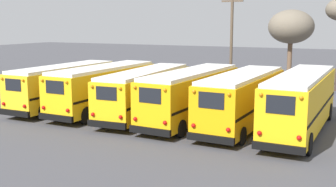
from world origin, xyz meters
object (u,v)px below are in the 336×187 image
object	(u,v)px
school_bus_2	(146,91)
school_bus_3	(192,94)
school_bus_4	(243,98)
school_bus_0	(65,85)
school_bus_1	(104,87)
bare_tree_1	(291,27)
school_bus_5	(301,101)
utility_pole	(231,40)

from	to	relation	value
school_bus_2	school_bus_3	xyz separation A→B (m)	(3.24, -0.07, 0.05)
school_bus_4	school_bus_0	bearing A→B (deg)	-179.96
school_bus_1	school_bus_4	size ratio (longest dim) A/B	1.00
bare_tree_1	school_bus_0	bearing A→B (deg)	-131.03
school_bus_4	school_bus_5	bearing A→B (deg)	2.51
school_bus_1	school_bus_2	distance (m)	3.25
school_bus_2	school_bus_5	bearing A→B (deg)	-0.07
school_bus_3	school_bus_5	size ratio (longest dim) A/B	0.94
school_bus_3	utility_pole	xyz separation A→B (m)	(-0.68, 10.17, 2.92)
school_bus_1	utility_pole	size ratio (longest dim) A/B	1.13
school_bus_0	school_bus_2	distance (m)	6.50
school_bus_5	school_bus_4	bearing A→B (deg)	-177.49
school_bus_3	school_bus_1	bearing A→B (deg)	179.05
school_bus_1	school_bus_5	size ratio (longest dim) A/B	0.92
school_bus_0	school_bus_5	xyz separation A→B (m)	(16.23, 0.15, 0.14)
bare_tree_1	school_bus_3	bearing A→B (deg)	-102.46
school_bus_1	school_bus_3	world-z (taller)	school_bus_3
school_bus_2	school_bus_5	size ratio (longest dim) A/B	0.94
school_bus_1	school_bus_4	bearing A→B (deg)	-1.16
school_bus_4	school_bus_5	world-z (taller)	school_bus_5
school_bus_2	school_bus_4	xyz separation A→B (m)	(6.49, -0.15, 0.05)
utility_pole	school_bus_0	bearing A→B (deg)	-131.40
school_bus_5	bare_tree_1	xyz separation A→B (m)	(-3.21, 14.81, 3.84)
school_bus_2	bare_tree_1	xyz separation A→B (m)	(6.53, 14.80, 3.98)
school_bus_0	school_bus_1	xyz separation A→B (m)	(3.25, 0.20, 0.04)
school_bus_1	school_bus_5	distance (m)	12.98
school_bus_1	school_bus_3	distance (m)	6.49
school_bus_2	school_bus_5	world-z (taller)	school_bus_5
school_bus_0	school_bus_1	bearing A→B (deg)	3.61
school_bus_0	school_bus_3	size ratio (longest dim) A/B	0.95
school_bus_0	school_bus_1	world-z (taller)	school_bus_1
school_bus_4	school_bus_1	bearing A→B (deg)	178.84
school_bus_2	school_bus_0	bearing A→B (deg)	-178.56
school_bus_3	utility_pole	size ratio (longest dim) A/B	1.15
school_bus_0	utility_pole	bearing A→B (deg)	48.60
school_bus_5	school_bus_0	bearing A→B (deg)	-179.47
school_bus_0	school_bus_4	distance (m)	12.98
school_bus_5	bare_tree_1	world-z (taller)	bare_tree_1
school_bus_5	school_bus_3	bearing A→B (deg)	-179.53
school_bus_0	school_bus_2	bearing A→B (deg)	1.44
school_bus_3	utility_pole	bearing A→B (deg)	93.83
school_bus_5	utility_pole	xyz separation A→B (m)	(-7.17, 10.12, 2.83)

